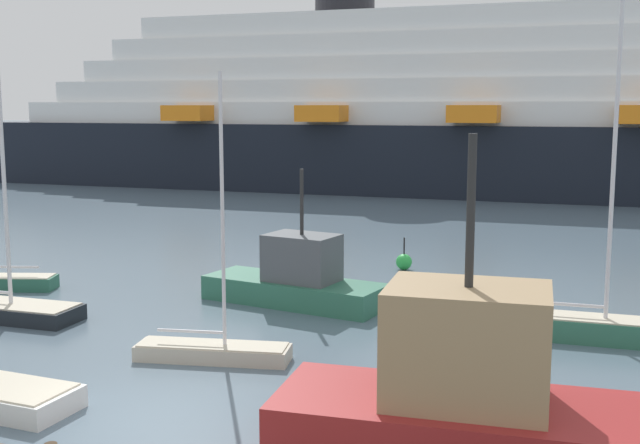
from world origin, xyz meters
TOP-DOWN VIEW (x-y plane):
  - ground_plane at (0.00, 0.00)m, footprint 600.00×600.00m
  - sailboat_2 at (-8.12, 5.89)m, footprint 5.22×1.57m
  - sailboat_4 at (9.30, 9.01)m, footprint 4.95×1.22m
  - sailboat_5 at (-0.03, 4.17)m, footprint 4.12×1.64m
  - fishing_boat_1 at (0.05, 10.42)m, footprint 6.46×3.26m
  - fishing_boat_2 at (7.21, 0.37)m, footprint 8.03×3.12m
  - channel_buoy_2 at (2.29, 16.97)m, footprint 0.65×0.65m
  - cruise_ship at (7.43, 47.93)m, footprint 94.22×16.50m

SIDE VIEW (x-z plane):
  - ground_plane at x=0.00m, z-range 0.00..0.00m
  - channel_buoy_2 at x=2.29m, z-range -0.33..0.99m
  - sailboat_5 at x=-0.03m, z-range -3.35..4.04m
  - sailboat_2 at x=-8.12m, z-range -3.55..4.28m
  - sailboat_4 at x=9.30m, z-range -4.43..5.42m
  - fishing_boat_1 at x=0.05m, z-range -1.43..3.08m
  - fishing_boat_2 at x=7.21m, z-range -1.88..4.17m
  - cruise_ship at x=7.43m, z-range -3.26..15.06m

